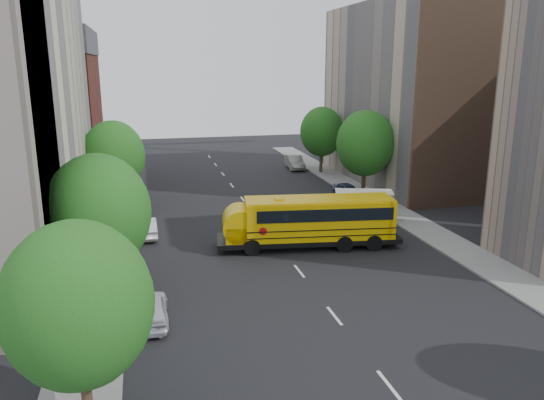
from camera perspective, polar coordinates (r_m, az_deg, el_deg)
name	(u,v)px	position (r m, az deg, el deg)	size (l,w,h in m)	color
ground	(290,260)	(33.88, 1.97, -6.44)	(120.00, 120.00, 0.00)	black
sidewalk_left	(106,248)	(37.52, -17.45, -4.92)	(3.00, 80.00, 0.12)	slate
sidewalk_right	(415,224)	(42.53, 15.17, -2.49)	(3.00, 80.00, 0.12)	slate
lane_markings	(257,217)	(43.09, -1.66, -1.84)	(0.15, 64.00, 0.01)	silver
building_left_redbrick	(47,120)	(59.44, -23.04, 7.90)	(10.00, 15.00, 13.00)	maroon
building_right_far	(406,95)	(57.17, 14.25, 10.90)	(10.00, 22.00, 18.00)	#BCA692
building_right_sidewall	(470,102)	(47.75, 20.49, 9.84)	(10.10, 0.30, 18.00)	brown
street_tree_0	(78,305)	(18.17, -20.16, -10.56)	(4.80, 4.80, 7.41)	#38281C
street_tree_1	(99,213)	(27.47, -18.16, -1.29)	(5.12, 5.12, 7.90)	#38281C
street_tree_2	(114,156)	(45.08, -16.66, 4.57)	(4.99, 4.99, 7.71)	#38281C
street_tree_4	(365,143)	(49.12, 9.98, 6.01)	(5.25, 5.25, 8.10)	#38281C
street_tree_5	(322,132)	(60.24, 5.37, 7.32)	(4.86, 4.86, 7.51)	#38281C
school_bus	(307,220)	(35.64, 3.77, -2.11)	(12.57, 4.40, 3.47)	black
safari_truck	(358,205)	(42.48, 9.21, -0.51)	(5.87, 3.58, 2.37)	black
parked_car_0	(150,309)	(26.50, -12.96, -11.31)	(1.67, 4.15, 1.41)	silver
parked_car_1	(146,227)	(39.17, -13.42, -2.86)	(1.46, 4.19, 1.38)	silver
parked_car_4	(348,191)	(49.70, 8.14, 1.00)	(1.57, 3.90, 1.33)	#323859
parked_car_5	(295,162)	(63.12, 2.46, 4.09)	(1.66, 4.77, 1.57)	gray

